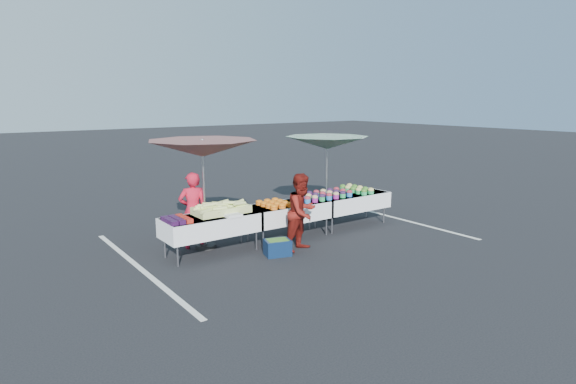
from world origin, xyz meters
TOP-DOWN VIEW (x-y plane):
  - ground at (0.00, 0.00)m, footprint 80.00×80.00m
  - stripe_left at (-3.20, 0.00)m, footprint 0.10×5.00m
  - stripe_right at (3.20, 0.00)m, footprint 0.10×5.00m
  - table_left at (-1.80, 0.00)m, footprint 1.86×0.81m
  - table_center at (0.00, 0.00)m, footprint 1.86×0.81m
  - table_right at (1.80, 0.00)m, footprint 1.86×0.81m
  - berry_punnets at (-2.51, -0.06)m, footprint 0.40×0.54m
  - corn_pile at (-1.55, 0.04)m, footprint 1.16×0.57m
  - plastic_bags at (-1.50, -0.30)m, footprint 0.30×0.25m
  - carrot_bowls at (-0.35, -0.01)m, footprint 0.55×0.69m
  - potato_cups at (0.95, 0.00)m, footprint 1.34×0.58m
  - bean_baskets at (2.06, 0.08)m, footprint 0.36×0.86m
  - vendor at (-1.91, 0.55)m, footprint 0.64×0.51m
  - customer at (-0.25, -0.82)m, footprint 0.86×0.74m
  - umbrella_left at (-1.73, 0.40)m, footprint 2.18×2.18m
  - umbrella_right at (1.74, 0.80)m, footprint 2.41×2.41m
  - storage_bin at (-0.84, -0.82)m, footprint 0.55×0.47m

SIDE VIEW (x-z plane):
  - ground at x=0.00m, z-range 0.00..0.00m
  - stripe_left at x=-3.20m, z-range 0.00..0.00m
  - stripe_right at x=3.20m, z-range 0.00..0.00m
  - storage_bin at x=-0.84m, z-range 0.01..0.32m
  - table_left at x=-1.80m, z-range 0.21..0.96m
  - table_center at x=0.00m, z-range 0.21..0.96m
  - table_right at x=1.80m, z-range 0.21..0.96m
  - customer at x=-0.25m, z-range 0.00..1.52m
  - vendor at x=-1.91m, z-range 0.00..1.52m
  - plastic_bags at x=-1.50m, z-range 0.75..0.80m
  - berry_punnets at x=-2.51m, z-range 0.75..0.83m
  - carrot_bowls at x=-0.35m, z-range 0.75..0.85m
  - bean_baskets at x=2.06m, z-range 0.75..0.90m
  - potato_cups at x=0.95m, z-range 0.75..0.91m
  - corn_pile at x=-1.55m, z-range 0.71..0.97m
  - umbrella_right at x=1.74m, z-range 0.84..2.89m
  - umbrella_left at x=-1.73m, z-range 0.88..3.06m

